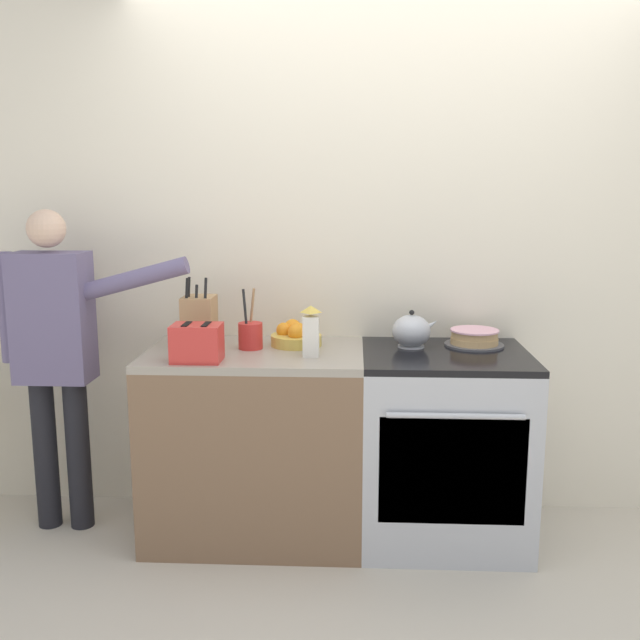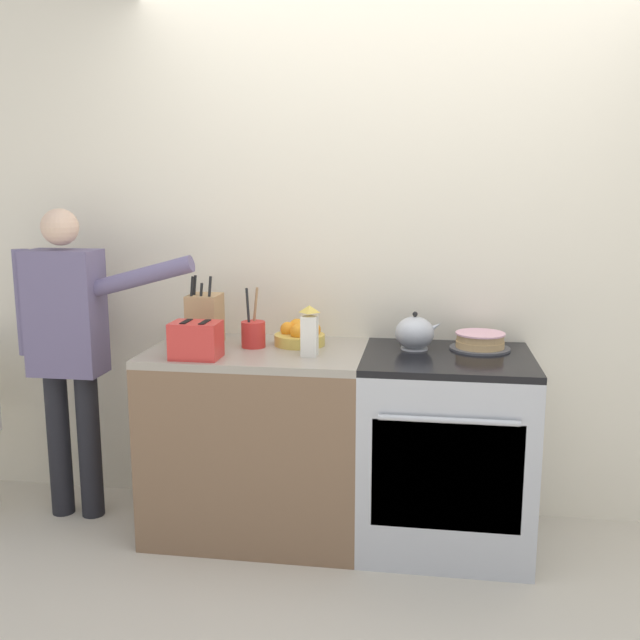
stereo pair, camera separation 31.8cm
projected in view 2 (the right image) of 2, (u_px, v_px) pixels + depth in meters
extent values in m
plane|color=beige|center=(384.00, 572.00, 3.04)|extent=(16.00, 16.00, 0.00)
cube|color=silver|center=(397.00, 254.00, 3.45)|extent=(8.00, 0.04, 2.60)
cube|color=brown|center=(258.00, 443.00, 3.37)|extent=(0.99, 0.65, 0.85)
cube|color=#9E9384|center=(257.00, 353.00, 3.29)|extent=(0.99, 0.65, 0.03)
cube|color=#B7BABF|center=(445.00, 453.00, 3.24)|extent=(0.75, 0.65, 0.85)
cube|color=black|center=(446.00, 476.00, 2.93)|extent=(0.62, 0.01, 0.47)
cylinder|color=#B7BABF|center=(448.00, 420.00, 2.85)|extent=(0.56, 0.02, 0.02)
cube|color=black|center=(448.00, 359.00, 3.16)|extent=(0.75, 0.65, 0.03)
cylinder|color=#4C4C51|center=(480.00, 348.00, 3.27)|extent=(0.28, 0.28, 0.01)
cylinder|color=tan|center=(480.00, 344.00, 3.27)|extent=(0.22, 0.22, 0.03)
cylinder|color=tan|center=(480.00, 338.00, 3.26)|extent=(0.21, 0.21, 0.03)
cylinder|color=#EFB2C1|center=(480.00, 333.00, 3.26)|extent=(0.23, 0.23, 0.01)
cylinder|color=#B7BABF|center=(414.00, 348.00, 3.28)|extent=(0.13, 0.13, 0.01)
ellipsoid|color=#B7BABF|center=(415.00, 333.00, 3.27)|extent=(0.18, 0.18, 0.15)
cone|color=#B7BABF|center=(433.00, 328.00, 3.25)|extent=(0.09, 0.04, 0.08)
sphere|color=black|center=(415.00, 314.00, 3.25)|extent=(0.02, 0.02, 0.02)
cube|color=tan|center=(205.00, 319.00, 3.38)|extent=(0.14, 0.17, 0.24)
cylinder|color=black|center=(192.00, 286.00, 3.31)|extent=(0.01, 0.04, 0.09)
cylinder|color=black|center=(201.00, 290.00, 3.31)|extent=(0.01, 0.03, 0.06)
cylinder|color=black|center=(210.00, 287.00, 3.30)|extent=(0.01, 0.04, 0.09)
cylinder|color=black|center=(195.00, 285.00, 3.35)|extent=(0.01, 0.04, 0.09)
cylinder|color=red|center=(253.00, 334.00, 3.31)|extent=(0.11, 0.11, 0.12)
cylinder|color=#A37A51|center=(255.00, 312.00, 3.31)|extent=(0.04, 0.02, 0.24)
cylinder|color=black|center=(248.00, 314.00, 3.29)|extent=(0.04, 0.06, 0.23)
cylinder|color=gold|center=(300.00, 340.00, 3.36)|extent=(0.24, 0.24, 0.05)
sphere|color=orange|center=(298.00, 332.00, 3.31)|extent=(0.07, 0.07, 0.07)
sphere|color=orange|center=(297.00, 327.00, 3.41)|extent=(0.08, 0.08, 0.08)
sphere|color=orange|center=(288.00, 329.00, 3.38)|extent=(0.07, 0.07, 0.07)
sphere|color=orange|center=(301.00, 330.00, 3.35)|extent=(0.08, 0.08, 0.08)
sphere|color=orange|center=(313.00, 330.00, 3.37)|extent=(0.07, 0.07, 0.07)
cube|color=red|center=(196.00, 340.00, 3.09)|extent=(0.21, 0.15, 0.16)
cube|color=black|center=(186.00, 321.00, 3.08)|extent=(0.03, 0.11, 0.00)
cube|color=black|center=(205.00, 322.00, 3.07)|extent=(0.03, 0.11, 0.00)
cube|color=black|center=(171.00, 332.00, 3.10)|extent=(0.02, 0.02, 0.01)
cube|color=white|center=(310.00, 336.00, 3.13)|extent=(0.07, 0.07, 0.18)
pyramid|color=#E0BC4C|center=(309.00, 309.00, 3.11)|extent=(0.07, 0.07, 0.03)
cylinder|color=black|center=(59.00, 444.00, 3.54)|extent=(0.11, 0.11, 0.73)
cylinder|color=black|center=(90.00, 446.00, 3.51)|extent=(0.11, 0.11, 0.73)
cube|color=slate|center=(66.00, 313.00, 3.40)|extent=(0.34, 0.20, 0.60)
cylinder|color=slate|center=(24.00, 302.00, 3.43)|extent=(0.08, 0.08, 0.51)
cylinder|color=slate|center=(141.00, 277.00, 3.31)|extent=(0.51, 0.08, 0.21)
sphere|color=beige|center=(60.00, 227.00, 3.33)|extent=(0.17, 0.17, 0.17)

